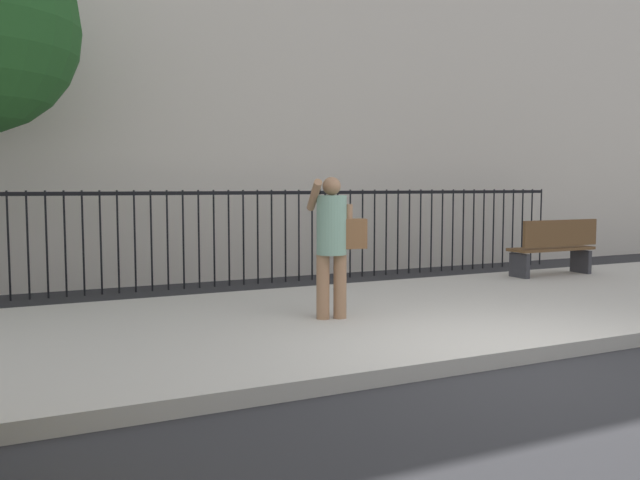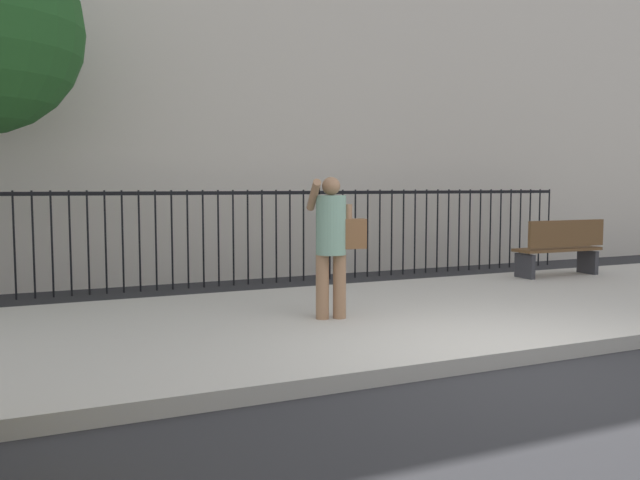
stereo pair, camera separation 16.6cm
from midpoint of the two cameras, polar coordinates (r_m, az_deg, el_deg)
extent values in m
plane|color=#28282B|center=(6.45, 17.51, -10.46)|extent=(60.00, 60.00, 0.00)
cube|color=#B2ADA3|center=(8.15, 7.02, -6.57)|extent=(28.00, 4.40, 0.15)
cube|color=beige|center=(14.19, -7.01, 18.92)|extent=(28.00, 4.00, 10.32)
cube|color=black|center=(11.31, -2.81, 4.12)|extent=(12.00, 0.04, 0.06)
cylinder|color=black|center=(10.53, -24.59, -0.43)|extent=(0.03, 0.03, 1.60)
cylinder|color=black|center=(10.53, -23.20, -0.38)|extent=(0.03, 0.03, 1.60)
cylinder|color=black|center=(10.54, -21.81, -0.33)|extent=(0.03, 0.03, 1.60)
cylinder|color=black|center=(10.56, -20.43, -0.29)|extent=(0.03, 0.03, 1.60)
cylinder|color=black|center=(10.58, -19.05, -0.24)|extent=(0.03, 0.03, 1.60)
cylinder|color=black|center=(10.61, -17.68, -0.19)|extent=(0.03, 0.03, 1.60)
cylinder|color=black|center=(10.64, -16.32, -0.14)|extent=(0.03, 0.03, 1.60)
cylinder|color=black|center=(10.68, -14.96, -0.10)|extent=(0.03, 0.03, 1.60)
cylinder|color=black|center=(10.73, -13.62, -0.05)|extent=(0.03, 0.03, 1.60)
cylinder|color=black|center=(10.78, -12.29, 0.00)|extent=(0.03, 0.03, 1.60)
cylinder|color=black|center=(10.84, -10.97, 0.04)|extent=(0.03, 0.03, 1.60)
cylinder|color=black|center=(10.90, -9.67, 0.09)|extent=(0.03, 0.03, 1.60)
cylinder|color=black|center=(10.97, -8.38, 0.13)|extent=(0.03, 0.03, 1.60)
cylinder|color=black|center=(11.04, -7.11, 0.18)|extent=(0.03, 0.03, 1.60)
cylinder|color=black|center=(11.12, -5.85, 0.22)|extent=(0.03, 0.03, 1.60)
cylinder|color=black|center=(11.21, -4.62, 0.27)|extent=(0.03, 0.03, 1.60)
cylinder|color=black|center=(11.29, -3.40, 0.31)|extent=(0.03, 0.03, 1.60)
cylinder|color=black|center=(11.39, -2.20, 0.35)|extent=(0.03, 0.03, 1.60)
cylinder|color=black|center=(11.49, -1.02, 0.39)|extent=(0.03, 0.03, 1.60)
cylinder|color=black|center=(11.59, 0.13, 0.43)|extent=(0.03, 0.03, 1.60)
cylinder|color=black|center=(11.70, 1.27, 0.47)|extent=(0.03, 0.03, 1.60)
cylinder|color=black|center=(11.82, 2.38, 0.50)|extent=(0.03, 0.03, 1.60)
cylinder|color=black|center=(11.93, 3.47, 0.54)|extent=(0.03, 0.03, 1.60)
cylinder|color=black|center=(12.06, 4.54, 0.58)|extent=(0.03, 0.03, 1.60)
cylinder|color=black|center=(12.18, 5.59, 0.61)|extent=(0.03, 0.03, 1.60)
cylinder|color=black|center=(12.31, 6.62, 0.65)|extent=(0.03, 0.03, 1.60)
cylinder|color=black|center=(12.45, 7.62, 0.68)|extent=(0.03, 0.03, 1.60)
cylinder|color=black|center=(12.59, 8.60, 0.71)|extent=(0.03, 0.03, 1.60)
cylinder|color=black|center=(12.73, 9.57, 0.74)|extent=(0.03, 0.03, 1.60)
cylinder|color=black|center=(12.87, 10.51, 0.77)|extent=(0.03, 0.03, 1.60)
cylinder|color=black|center=(13.02, 11.42, 0.80)|extent=(0.03, 0.03, 1.60)
cylinder|color=black|center=(13.17, 12.32, 0.83)|extent=(0.03, 0.03, 1.60)
cylinder|color=black|center=(13.33, 13.20, 0.86)|extent=(0.03, 0.03, 1.60)
cylinder|color=black|center=(13.49, 14.06, 0.89)|extent=(0.03, 0.03, 1.60)
cylinder|color=black|center=(13.65, 14.89, 0.91)|extent=(0.03, 0.03, 1.60)
cylinder|color=black|center=(13.81, 15.71, 0.94)|extent=(0.03, 0.03, 1.60)
cylinder|color=black|center=(13.98, 16.51, 0.96)|extent=(0.03, 0.03, 1.60)
cylinder|color=black|center=(14.15, 17.29, 0.99)|extent=(0.03, 0.03, 1.60)
cylinder|color=black|center=(14.32, 18.05, 1.01)|extent=(0.03, 0.03, 1.60)
cylinder|color=black|center=(14.49, 18.79, 1.03)|extent=(0.03, 0.03, 1.60)
cylinder|color=black|center=(14.67, 19.52, 1.05)|extent=(0.03, 0.03, 1.60)
cylinder|color=#936B4C|center=(7.49, 0.84, -4.09)|extent=(0.15, 0.15, 0.74)
cylinder|color=#936B4C|center=(7.53, 2.34, -4.05)|extent=(0.15, 0.15, 0.74)
cylinder|color=gray|center=(7.43, 1.60, 1.30)|extent=(0.41, 0.41, 0.67)
sphere|color=#936B4C|center=(7.42, 1.61, 4.70)|extent=(0.21, 0.21, 0.21)
cylinder|color=#936B4C|center=(7.38, 0.09, 3.90)|extent=(0.20, 0.48, 0.37)
cylinder|color=#936B4C|center=(7.48, 3.10, 1.16)|extent=(0.09, 0.09, 0.51)
cube|color=black|center=(7.45, 0.38, 4.55)|extent=(0.07, 0.03, 0.15)
cube|color=brown|center=(7.50, 3.54, 0.55)|extent=(0.31, 0.22, 0.34)
cube|color=brown|center=(11.81, 20.28, -0.76)|extent=(1.60, 0.45, 0.05)
cube|color=brown|center=(11.66, 21.00, 0.53)|extent=(1.60, 0.06, 0.44)
cube|color=#333338|center=(11.36, 17.74, -2.16)|extent=(0.08, 0.41, 0.40)
cube|color=#333338|center=(12.34, 22.55, -1.77)|extent=(0.08, 0.41, 0.40)
camera|label=1|loc=(0.08, -89.38, 0.05)|focal=36.88mm
camera|label=2|loc=(0.08, 90.62, -0.05)|focal=36.88mm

